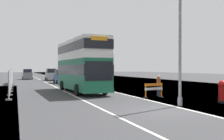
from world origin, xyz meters
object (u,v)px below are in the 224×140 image
(red_pillar_postbox, at_px, (223,91))
(double_decker_bus, at_px, (81,65))
(car_receding_mid, at_px, (51,75))
(roadworks_barrier, at_px, (154,89))
(lamppost_foreground, at_px, (180,37))
(car_receding_far, at_px, (27,74))
(car_oncoming_near, at_px, (61,77))
(pedestrian_at_kerb, at_px, (159,85))

(red_pillar_postbox, bearing_deg, double_decker_bus, 122.41)
(double_decker_bus, height_order, car_receding_mid, double_decker_bus)
(red_pillar_postbox, distance_m, roadworks_barrier, 5.14)
(roadworks_barrier, xyz_separation_m, car_receding_mid, (-3.89, 31.76, 0.34))
(lamppost_foreground, height_order, car_receding_mid, lamppost_foreground)
(car_receding_far, bearing_deg, car_receding_mid, -58.90)
(car_oncoming_near, bearing_deg, car_receding_far, 104.65)
(lamppost_foreground, bearing_deg, pedestrian_at_kerb, 72.41)
(roadworks_barrier, relative_size, pedestrian_at_kerb, 0.93)
(double_decker_bus, bearing_deg, roadworks_barrier, -58.27)
(red_pillar_postbox, bearing_deg, lamppost_foreground, -179.57)
(red_pillar_postbox, height_order, car_oncoming_near, car_oncoming_near)
(car_receding_far, bearing_deg, car_oncoming_near, -75.35)
(car_receding_mid, distance_m, pedestrian_at_kerb, 31.21)
(lamppost_foreground, xyz_separation_m, roadworks_barrier, (0.64, 4.31, -3.61))
(red_pillar_postbox, bearing_deg, car_oncoming_near, 103.83)
(lamppost_foreground, distance_m, pedestrian_at_kerb, 6.49)
(double_decker_bus, relative_size, car_receding_far, 2.56)
(double_decker_bus, distance_m, lamppost_foreground, 11.81)
(double_decker_bus, relative_size, pedestrian_at_kerb, 5.99)
(pedestrian_at_kerb, bearing_deg, car_receding_far, 103.43)
(double_decker_bus, bearing_deg, car_receding_mid, 89.23)
(roadworks_barrier, distance_m, car_receding_far, 39.30)
(roadworks_barrier, bearing_deg, pedestrian_at_kerb, 42.53)
(lamppost_foreground, xyz_separation_m, car_receding_mid, (-3.24, 36.07, -3.27))
(double_decker_bus, distance_m, car_oncoming_near, 15.20)
(car_oncoming_near, relative_size, pedestrian_at_kerb, 2.59)
(red_pillar_postbox, height_order, pedestrian_at_kerb, pedestrian_at_kerb)
(double_decker_bus, xyz_separation_m, roadworks_barrier, (4.22, -6.83, -1.98))
(pedestrian_at_kerb, bearing_deg, red_pillar_postbox, -70.84)
(red_pillar_postbox, relative_size, car_oncoming_near, 0.34)
(car_oncoming_near, xyz_separation_m, car_receding_far, (-4.33, 16.56, 0.02))
(roadworks_barrier, distance_m, car_receding_mid, 32.00)
(lamppost_foreground, relative_size, red_pillar_postbox, 5.93)
(red_pillar_postbox, xyz_separation_m, roadworks_barrier, (-2.83, 4.28, -0.13))
(roadworks_barrier, relative_size, car_oncoming_near, 0.36)
(roadworks_barrier, xyz_separation_m, pedestrian_at_kerb, (1.02, 0.93, 0.18))
(pedestrian_at_kerb, bearing_deg, double_decker_bus, 131.64)
(red_pillar_postbox, relative_size, car_receding_far, 0.37)
(lamppost_foreground, bearing_deg, roadworks_barrier, 81.50)
(car_receding_mid, bearing_deg, double_decker_bus, -90.77)
(lamppost_foreground, distance_m, car_oncoming_near, 26.61)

